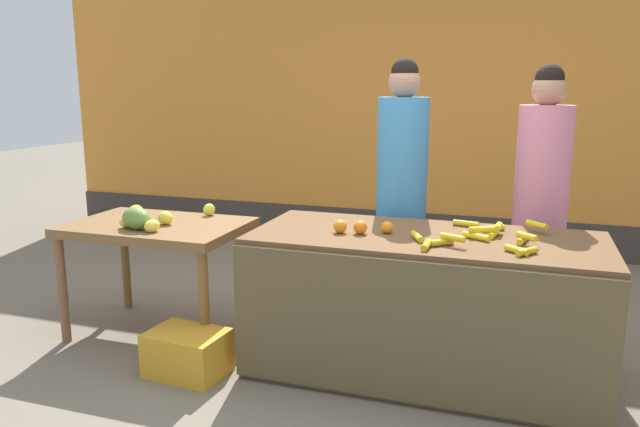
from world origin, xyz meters
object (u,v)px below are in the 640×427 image
object	(u,v)px
vendor_woman_blue_shirt	(401,195)
produce_sack	(307,277)
produce_crate	(187,353)
vendor_woman_pink_shirt	(540,204)

from	to	relation	value
vendor_woman_blue_shirt	produce_sack	world-z (taller)	vendor_woman_blue_shirt
vendor_woman_blue_shirt	produce_crate	xyz separation A→B (m)	(-1.01, -1.15, -0.79)
vendor_woman_pink_shirt	produce_crate	bearing A→B (deg)	-146.64
vendor_woman_pink_shirt	produce_crate	xyz separation A→B (m)	(-1.90, -1.25, -0.77)
produce_crate	vendor_woman_pink_shirt	bearing A→B (deg)	33.36
vendor_woman_blue_shirt	produce_sack	bearing A→B (deg)	-176.55
produce_sack	vendor_woman_pink_shirt	bearing A→B (deg)	5.12
produce_sack	vendor_woman_blue_shirt	bearing A→B (deg)	3.45
produce_crate	vendor_woman_blue_shirt	bearing A→B (deg)	48.77
vendor_woman_pink_shirt	vendor_woman_blue_shirt	bearing A→B (deg)	-173.62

